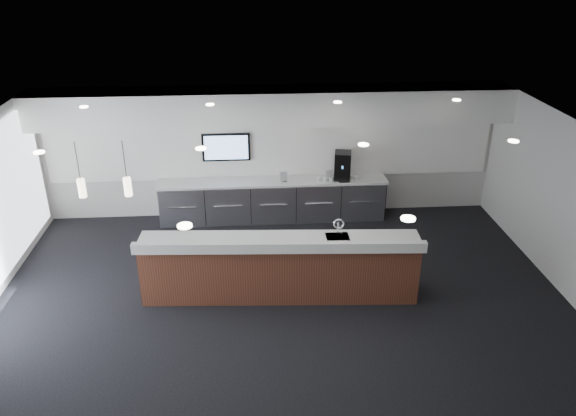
{
  "coord_description": "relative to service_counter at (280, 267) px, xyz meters",
  "views": [
    {
      "loc": [
        -0.49,
        -7.84,
        5.65
      ],
      "look_at": [
        0.17,
        1.3,
        1.36
      ],
      "focal_mm": 35.0,
      "sensor_mm": 36.0,
      "label": 1
    }
  ],
  "objects": [
    {
      "name": "back_wall",
      "position": [
        0.03,
        3.46,
        0.92
      ],
      "size": [
        10.0,
        0.02,
        3.0
      ],
      "primitive_type": "cube",
      "color": "silver",
      "rests_on": "ground"
    },
    {
      "name": "coffee_machine",
      "position": [
        1.57,
        3.08,
        0.68
      ],
      "size": [
        0.42,
        0.51,
        0.62
      ],
      "rotation": [
        0.0,
        0.0,
        -0.18
      ],
      "color": "black",
      "rests_on": "back_credenza"
    },
    {
      "name": "back_credenza",
      "position": [
        0.03,
        3.1,
        -0.1
      ],
      "size": [
        5.06,
        0.66,
        0.95
      ],
      "color": "#9EA0A7",
      "rests_on": "ground"
    },
    {
      "name": "pendant_right",
      "position": [
        -3.07,
        0.26,
        1.67
      ],
      "size": [
        0.12,
        0.12,
        0.3
      ],
      "primitive_type": "cylinder",
      "color": "beige",
      "rests_on": "ceiling"
    },
    {
      "name": "cup_0",
      "position": [
        1.87,
        2.96,
        0.42
      ],
      "size": [
        0.11,
        0.11,
        0.1
      ],
      "primitive_type": "imported",
      "color": "white",
      "rests_on": "back_credenza"
    },
    {
      "name": "ceiling",
      "position": [
        0.03,
        -0.54,
        2.42
      ],
      "size": [
        10.0,
        8.0,
        0.02
      ],
      "primitive_type": "cube",
      "color": "black",
      "rests_on": "back_wall"
    },
    {
      "name": "pendant_left",
      "position": [
        -2.37,
        0.26,
        1.67
      ],
      "size": [
        0.12,
        0.12,
        0.3
      ],
      "primitive_type": "cylinder",
      "color": "beige",
      "rests_on": "ceiling"
    },
    {
      "name": "alcove_panel",
      "position": [
        0.03,
        3.43,
        1.02
      ],
      "size": [
        9.8,
        0.06,
        1.4
      ],
      "primitive_type": "cube",
      "color": "white",
      "rests_on": "back_wall"
    },
    {
      "name": "wall_tv",
      "position": [
        -0.97,
        3.36,
        1.07
      ],
      "size": [
        1.05,
        0.08,
        0.62
      ],
      "color": "black",
      "rests_on": "back_wall"
    },
    {
      "name": "info_sign_right",
      "position": [
        1.28,
        3.0,
        0.49
      ],
      "size": [
        0.18,
        0.06,
        0.24
      ],
      "primitive_type": "cube",
      "rotation": [
        0.0,
        0.0,
        0.21
      ],
      "color": "silver",
      "rests_on": "back_credenza"
    },
    {
      "name": "cup_3",
      "position": [
        1.45,
        2.96,
        0.42
      ],
      "size": [
        0.14,
        0.14,
        0.1
      ],
      "primitive_type": "imported",
      "rotation": [
        0.0,
        0.0,
        1.94
      ],
      "color": "white",
      "rests_on": "back_credenza"
    },
    {
      "name": "service_counter",
      "position": [
        0.0,
        0.0,
        0.0
      ],
      "size": [
        4.87,
        1.09,
        1.49
      ],
      "rotation": [
        0.0,
        0.0,
        -0.06
      ],
      "color": "#53271B",
      "rests_on": "ground"
    },
    {
      "name": "cup_6",
      "position": [
        1.03,
        2.96,
        0.42
      ],
      "size": [
        0.15,
        0.15,
        0.1
      ],
      "primitive_type": "imported",
      "rotation": [
        0.0,
        0.0,
        3.87
      ],
      "color": "white",
      "rests_on": "back_credenza"
    },
    {
      "name": "cup_1",
      "position": [
        1.73,
        2.96,
        0.42
      ],
      "size": [
        0.15,
        0.15,
        0.1
      ],
      "primitive_type": "imported",
      "rotation": [
        0.0,
        0.0,
        0.65
      ],
      "color": "white",
      "rests_on": "back_credenza"
    },
    {
      "name": "cup_2",
      "position": [
        1.59,
        2.96,
        0.42
      ],
      "size": [
        0.13,
        0.13,
        0.1
      ],
      "primitive_type": "imported",
      "rotation": [
        0.0,
        0.0,
        1.29
      ],
      "color": "white",
      "rests_on": "back_credenza"
    },
    {
      "name": "ground",
      "position": [
        0.03,
        -0.54,
        -0.58
      ],
      "size": [
        10.0,
        10.0,
        0.0
      ],
      "primitive_type": "plane",
      "color": "black",
      "rests_on": "ground"
    },
    {
      "name": "soffit_bulkhead",
      "position": [
        0.03,
        3.01,
        2.07
      ],
      "size": [
        10.0,
        0.9,
        0.7
      ],
      "primitive_type": "cube",
      "color": "white",
      "rests_on": "back_wall"
    },
    {
      "name": "cup_4",
      "position": [
        1.31,
        2.96,
        0.42
      ],
      "size": [
        0.14,
        0.14,
        0.1
      ],
      "primitive_type": "imported",
      "rotation": [
        0.0,
        0.0,
        2.58
      ],
      "color": "white",
      "rests_on": "back_credenza"
    },
    {
      "name": "info_sign_left",
      "position": [
        0.26,
        3.0,
        0.49
      ],
      "size": [
        0.17,
        0.06,
        0.24
      ],
      "primitive_type": "cube",
      "rotation": [
        0.0,
        0.0,
        0.25
      ],
      "color": "silver",
      "rests_on": "back_credenza"
    },
    {
      "name": "ceiling_can_lights",
      "position": [
        0.03,
        -0.54,
        2.39
      ],
      "size": [
        7.0,
        5.0,
        0.02
      ],
      "primitive_type": null,
      "color": "white",
      "rests_on": "ceiling"
    },
    {
      "name": "cup_5",
      "position": [
        1.17,
        2.96,
        0.42
      ],
      "size": [
        0.11,
        0.11,
        0.1
      ],
      "primitive_type": "imported",
      "rotation": [
        0.0,
        0.0,
        3.23
      ],
      "color": "white",
      "rests_on": "back_credenza"
    }
  ]
}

